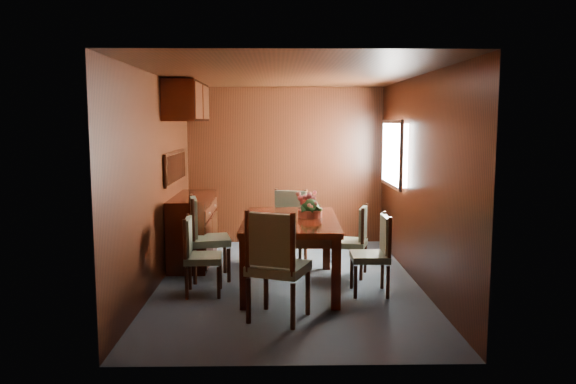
{
  "coord_description": "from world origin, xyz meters",
  "views": [
    {
      "loc": [
        -0.13,
        -6.39,
        1.88
      ],
      "look_at": [
        0.0,
        0.18,
        1.05
      ],
      "focal_mm": 35.0,
      "sensor_mm": 36.0,
      "label": 1
    }
  ],
  "objects_px": {
    "sideboard": "(193,229)",
    "chair_left_near": "(197,251)",
    "flower_centerpiece": "(310,205)",
    "dining_table": "(290,228)",
    "chair_head": "(275,260)",
    "chair_right_near": "(376,250)"
  },
  "relations": [
    {
      "from": "chair_left_near",
      "to": "flower_centerpiece",
      "type": "xyz_separation_m",
      "value": [
        1.24,
        0.36,
        0.45
      ]
    },
    {
      "from": "sideboard",
      "to": "dining_table",
      "type": "xyz_separation_m",
      "value": [
        1.27,
        -1.15,
        0.23
      ]
    },
    {
      "from": "chair_right_near",
      "to": "sideboard",
      "type": "bearing_deg",
      "value": 58.27
    },
    {
      "from": "sideboard",
      "to": "chair_left_near",
      "type": "distance_m",
      "value": 1.44
    },
    {
      "from": "sideboard",
      "to": "flower_centerpiece",
      "type": "bearing_deg",
      "value": -35.18
    },
    {
      "from": "dining_table",
      "to": "sideboard",
      "type": "bearing_deg",
      "value": 139.2
    },
    {
      "from": "chair_head",
      "to": "flower_centerpiece",
      "type": "distance_m",
      "value": 1.33
    },
    {
      "from": "flower_centerpiece",
      "to": "chair_right_near",
      "type": "bearing_deg",
      "value": -27.8
    },
    {
      "from": "chair_left_near",
      "to": "chair_head",
      "type": "height_order",
      "value": "chair_head"
    },
    {
      "from": "sideboard",
      "to": "flower_centerpiece",
      "type": "distance_m",
      "value": 1.89
    },
    {
      "from": "chair_right_near",
      "to": "chair_head",
      "type": "xyz_separation_m",
      "value": [
        -1.09,
        -0.86,
        0.11
      ]
    },
    {
      "from": "chair_head",
      "to": "chair_left_near",
      "type": "bearing_deg",
      "value": 156.23
    },
    {
      "from": "dining_table",
      "to": "chair_head",
      "type": "relative_size",
      "value": 1.59
    },
    {
      "from": "sideboard",
      "to": "chair_left_near",
      "type": "height_order",
      "value": "sideboard"
    },
    {
      "from": "chair_left_near",
      "to": "chair_right_near",
      "type": "bearing_deg",
      "value": 86.45
    },
    {
      "from": "sideboard",
      "to": "chair_right_near",
      "type": "height_order",
      "value": "sideboard"
    },
    {
      "from": "dining_table",
      "to": "chair_head",
      "type": "xyz_separation_m",
      "value": [
        -0.17,
        -1.13,
        -0.08
      ]
    },
    {
      "from": "sideboard",
      "to": "dining_table",
      "type": "height_order",
      "value": "sideboard"
    },
    {
      "from": "sideboard",
      "to": "chair_left_near",
      "type": "xyz_separation_m",
      "value": [
        0.25,
        -1.41,
        0.03
      ]
    },
    {
      "from": "chair_right_near",
      "to": "chair_head",
      "type": "height_order",
      "value": "chair_head"
    },
    {
      "from": "dining_table",
      "to": "chair_right_near",
      "type": "distance_m",
      "value": 0.98
    },
    {
      "from": "sideboard",
      "to": "chair_left_near",
      "type": "relative_size",
      "value": 1.63
    }
  ]
}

